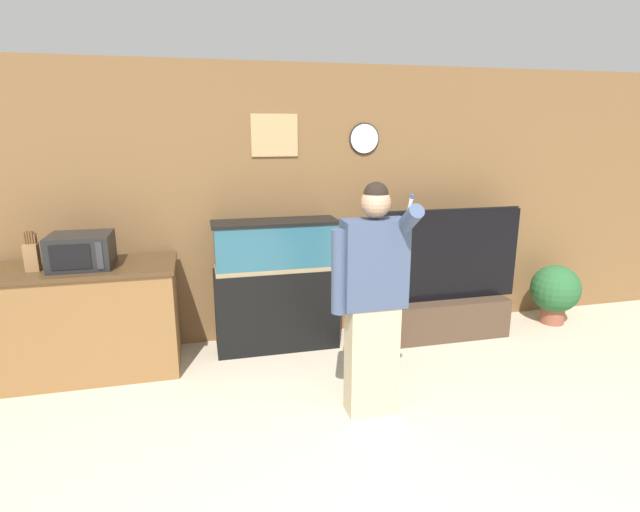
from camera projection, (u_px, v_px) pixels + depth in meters
wall_back_paneled at (294, 206)px, 4.78m from camera, size 10.00×0.08×2.60m
counter_island at (85, 320)px, 4.15m from camera, size 1.52×0.68×0.94m
microwave at (81, 251)px, 3.98m from camera, size 0.47×0.41×0.27m
knife_block at (32, 255)px, 3.89m from camera, size 0.10×0.09×0.32m
aquarium_on_stand at (276, 285)px, 4.62m from camera, size 1.13×0.37×1.22m
tv_on_stand at (443, 300)px, 4.93m from camera, size 1.53×0.40×1.28m
person_standing at (372, 298)px, 3.46m from camera, size 0.53×0.40×1.68m
potted_plant at (555, 291)px, 5.27m from camera, size 0.50×0.50×0.63m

